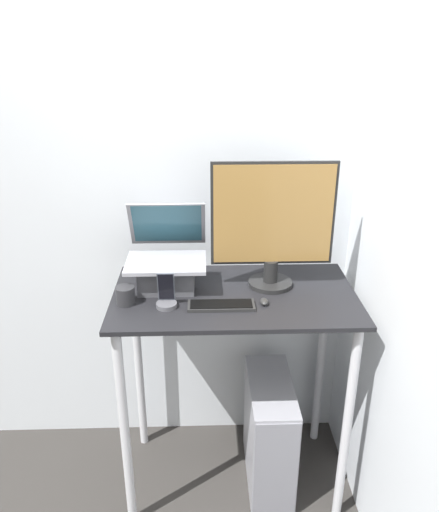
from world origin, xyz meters
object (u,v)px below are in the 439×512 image
cell_phone (166,298)px  mouse (264,302)px  monitor (273,227)px  keyboard (221,305)px  computer_tower (269,432)px  laptop (167,266)px

cell_phone → mouse: bearing=0.6°
monitor → keyboard: (-0.23, -0.20, -0.27)m
keyboard → computer_tower: size_ratio=0.49×
monitor → keyboard: 0.41m
laptop → computer_tower: bearing=-11.2°
computer_tower → monitor: bearing=98.7°
mouse → computer_tower: 0.79m
keyboard → mouse: size_ratio=5.13×
mouse → computer_tower: size_ratio=0.10×
monitor → cell_phone: monitor is taller
monitor → cell_phone: bearing=-157.7°
laptop → cell_phone: 0.20m
mouse → cell_phone: 0.41m
laptop → mouse: laptop is taller
laptop → keyboard: bearing=-40.8°
monitor → cell_phone: (-0.46, -0.19, -0.24)m
monitor → computer_tower: monitor is taller
keyboard → cell_phone: size_ratio=1.79×
mouse → cell_phone: size_ratio=0.35×
monitor → keyboard: monitor is taller
keyboard → computer_tower: bearing=24.0°
keyboard → mouse: mouse is taller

